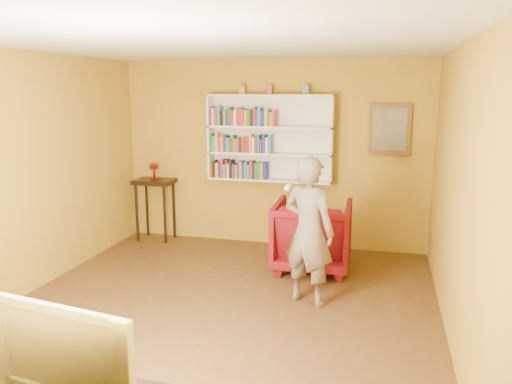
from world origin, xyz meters
TOP-DOWN VIEW (x-y plane):
  - room_shell at (0.00, 0.00)m, footprint 5.30×5.80m
  - bookshelf at (0.00, 2.41)m, footprint 1.80×0.29m
  - books_row_lower at (-0.44, 2.30)m, footprint 0.83×0.19m
  - books_row_middle at (-0.41, 2.30)m, footprint 0.90×0.19m
  - books_row_upper at (-0.39, 2.30)m, footprint 0.96×0.19m
  - ornament_left at (-0.40, 2.35)m, footprint 0.08×0.08m
  - ornament_centre at (-0.01, 2.35)m, footprint 0.08×0.08m
  - ornament_right at (0.51, 2.35)m, footprint 0.09×0.09m
  - framed_painting at (1.65, 2.46)m, footprint 0.55×0.05m
  - console_table at (-1.78, 2.25)m, footprint 0.57×0.44m
  - ruby_lustre at (-1.78, 2.25)m, footprint 0.15×0.15m
  - armchair at (0.75, 1.55)m, footprint 0.99×1.02m
  - person at (0.86, 0.49)m, footprint 0.69×0.58m
  - game_remote at (0.69, 0.17)m, footprint 0.04×0.15m
  - television at (-0.13, -2.25)m, footprint 1.03×0.28m

SIDE VIEW (x-z plane):
  - armchair at x=0.75m, z-range 0.00..0.90m
  - console_table at x=-1.78m, z-range 0.31..1.24m
  - television at x=-0.13m, z-range 0.50..1.10m
  - person at x=0.86m, z-range 0.00..1.61m
  - room_shell at x=0.00m, z-range -0.42..2.46m
  - ruby_lustre at x=-1.78m, z-range 0.99..1.24m
  - books_row_lower at x=-0.44m, z-range 1.00..1.26m
  - game_remote at x=0.69m, z-range 1.32..1.35m
  - books_row_middle at x=-0.41m, z-range 1.38..1.65m
  - bookshelf at x=0.00m, z-range 0.98..2.21m
  - framed_painting at x=1.65m, z-range 1.40..2.10m
  - books_row_upper at x=-0.39m, z-range 1.76..2.03m
  - ornament_centre at x=-0.01m, z-range 2.21..2.33m
  - ornament_left at x=-0.40m, z-range 2.21..2.33m
  - ornament_right at x=0.51m, z-range 2.21..2.34m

